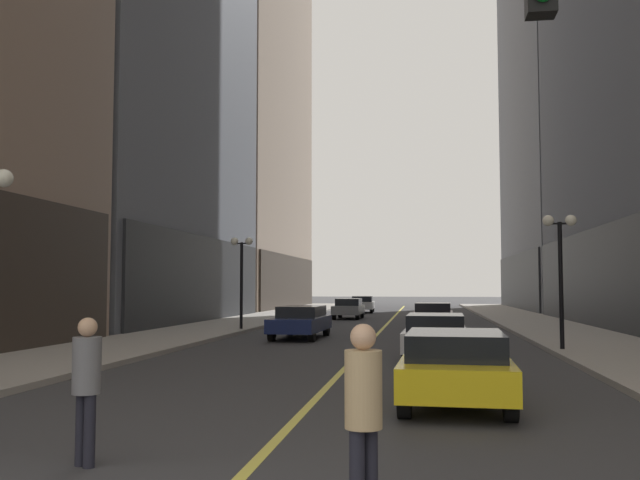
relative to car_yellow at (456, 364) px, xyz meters
The scene contains 15 objects.
ground_plane 26.62m from the car_yellow, 95.63° to the left, with size 200.00×200.00×0.00m, color #38383A.
sidewalk_left 28.63m from the car_yellow, 112.30° to the left, with size 4.50×78.00×0.15m, color #9E9991.
sidewalk_right 27.09m from the car_yellow, 77.98° to the left, with size 4.50×78.00×0.15m, color #9E9991.
lane_centre_stripe 26.62m from the car_yellow, 95.63° to the left, with size 0.16×70.00×0.01m, color #E5D64C.
building_left_far 61.09m from the car_yellow, 109.82° to the left, with size 11.07×26.00×55.93m.
car_yellow is the anchor object (origin of this frame).
car_silver 7.83m from the car_yellow, 91.61° to the left, with size 1.95×4.54×1.32m.
car_navy 16.15m from the car_yellow, 110.14° to the left, with size 1.97×4.82×1.32m.
car_maroon 21.64m from the car_yellow, 90.28° to the left, with size 2.03×4.30×1.32m.
car_grey 32.85m from the car_yellow, 99.54° to the left, with size 1.76×4.39×1.32m.
car_white 43.38m from the car_yellow, 97.22° to the left, with size 1.94×4.78×1.32m.
pedestrian_in_tan_trench 6.74m from the car_yellow, 99.46° to the right, with size 0.48×0.48×1.81m.
pedestrian_in_grey_suit 6.81m from the car_yellow, 132.22° to the right, with size 0.46×0.46×1.77m.
street_lamp_left_far 20.84m from the car_yellow, 115.83° to the left, with size 1.06×0.36×4.43m.
street_lamp_right_mid 11.07m from the car_yellow, 69.42° to the left, with size 1.06×0.36×4.43m.
Camera 1 is at (2.05, -4.37, 2.15)m, focal length 38.75 mm.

